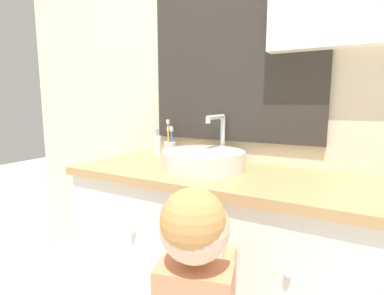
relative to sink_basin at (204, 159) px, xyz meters
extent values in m
cube|color=beige|center=(0.12, 0.28, 0.39)|extent=(3.20, 0.06, 2.50)
cube|color=#332D28|center=(0.03, 0.24, 0.60)|extent=(0.87, 0.02, 1.08)
cube|color=#B2C1CC|center=(0.03, 0.23, 0.60)|extent=(0.81, 0.01, 1.02)
cube|color=silver|center=(0.12, -0.02, -0.47)|extent=(1.32, 0.49, 0.78)
cube|color=tan|center=(0.12, -0.02, -0.06)|extent=(1.36, 0.53, 0.03)
sphere|color=silver|center=(-0.18, -0.27, -0.27)|extent=(0.02, 0.02, 0.02)
sphere|color=silver|center=(0.43, -0.27, -0.27)|extent=(0.02, 0.02, 0.02)
cylinder|color=silver|center=(0.00, -0.01, 0.00)|extent=(0.36, 0.36, 0.08)
cylinder|color=silver|center=(0.00, -0.01, 0.03)|extent=(0.30, 0.30, 0.01)
cylinder|color=silver|center=(0.00, 0.20, 0.07)|extent=(0.02, 0.02, 0.22)
cylinder|color=silver|center=(0.00, 0.12, 0.18)|extent=(0.02, 0.16, 0.02)
cylinder|color=silver|center=(0.00, 0.04, 0.16)|extent=(0.02, 0.02, 0.02)
sphere|color=white|center=(0.10, 0.20, -0.01)|extent=(0.05, 0.05, 0.05)
cylinder|color=silver|center=(-0.30, 0.17, 0.00)|extent=(0.06, 0.06, 0.08)
cylinder|color=#3884DB|center=(-0.28, 0.17, 0.04)|extent=(0.01, 0.01, 0.14)
cube|color=white|center=(-0.28, 0.17, 0.10)|extent=(0.01, 0.02, 0.02)
cylinder|color=#8E56B7|center=(-0.30, 0.18, 0.04)|extent=(0.01, 0.01, 0.15)
cube|color=white|center=(-0.30, 0.18, 0.11)|extent=(0.01, 0.02, 0.02)
cylinder|color=orange|center=(-0.30, 0.17, 0.04)|extent=(0.01, 0.01, 0.15)
cube|color=white|center=(-0.30, 0.17, 0.10)|extent=(0.01, 0.02, 0.02)
cylinder|color=#E5CC4C|center=(-0.29, 0.16, 0.06)|extent=(0.01, 0.01, 0.18)
cube|color=white|center=(-0.29, 0.16, 0.14)|extent=(0.01, 0.02, 0.02)
cylinder|color=white|center=(-0.37, 0.17, 0.01)|extent=(0.04, 0.04, 0.10)
cylinder|color=silver|center=(-0.37, 0.17, 0.07)|extent=(0.01, 0.01, 0.02)
cube|color=silver|center=(-0.37, 0.16, 0.09)|extent=(0.02, 0.02, 0.02)
sphere|color=beige|center=(0.23, -0.50, -0.08)|extent=(0.19, 0.19, 0.19)
sphere|color=tan|center=(0.23, -0.52, -0.05)|extent=(0.17, 0.17, 0.17)
cylinder|color=tan|center=(0.25, -0.30, -0.25)|extent=(0.11, 0.26, 0.05)
cylinder|color=#3884DB|center=(0.21, -0.18, -0.21)|extent=(0.02, 0.05, 0.12)
camera|label=1|loc=(0.59, -1.15, 0.25)|focal=28.00mm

